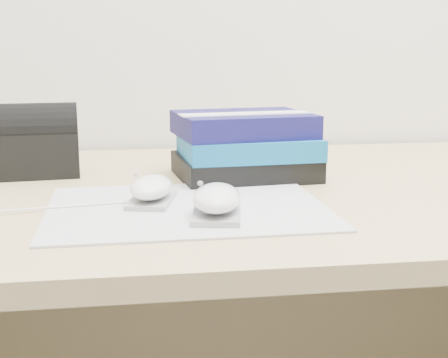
{
  "coord_description": "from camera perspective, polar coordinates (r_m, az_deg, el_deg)",
  "views": [
    {
      "loc": [
        -0.23,
        0.58,
        0.96
      ],
      "look_at": [
        -0.1,
        1.45,
        0.77
      ],
      "focal_mm": 50.0,
      "sensor_mm": 36.0,
      "label": 1
    }
  ],
  "objects": [
    {
      "name": "usb_cable",
      "position": [
        0.91,
        -15.89,
        -2.56
      ],
      "size": [
        0.23,
        0.04,
        0.0
      ],
      "primitive_type": "cylinder",
      "rotation": [
        0.0,
        1.57,
        0.16
      ],
      "color": "white",
      "rests_on": "mousepad"
    },
    {
      "name": "desk",
      "position": [
        1.18,
        3.43,
        -11.02
      ],
      "size": [
        1.6,
        0.8,
        0.73
      ],
      "color": "tan",
      "rests_on": "ground"
    },
    {
      "name": "pouch",
      "position": [
        1.15,
        -16.6,
        3.37
      ],
      "size": [
        0.15,
        0.11,
        0.13
      ],
      "color": "black",
      "rests_on": "desk"
    },
    {
      "name": "mouse_rear",
      "position": [
        0.91,
        -6.65,
        -0.96
      ],
      "size": [
        0.08,
        0.12,
        0.04
      ],
      "color": "#9E9DA0",
      "rests_on": "mousepad"
    },
    {
      "name": "mousepad",
      "position": [
        0.89,
        -3.39,
        -2.64
      ],
      "size": [
        0.4,
        0.31,
        0.0
      ],
      "primitive_type": "cube",
      "rotation": [
        0.0,
        0.0,
        0.02
      ],
      "color": "#9B9AA2",
      "rests_on": "desk"
    },
    {
      "name": "mouse_front",
      "position": [
        0.83,
        -0.68,
        -1.99
      ],
      "size": [
        0.08,
        0.13,
        0.05
      ],
      "color": "#969698",
      "rests_on": "mousepad"
    },
    {
      "name": "book_stack",
      "position": [
        1.09,
        1.93,
        3.07
      ],
      "size": [
        0.25,
        0.21,
        0.12
      ],
      "color": "black",
      "rests_on": "desk"
    }
  ]
}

